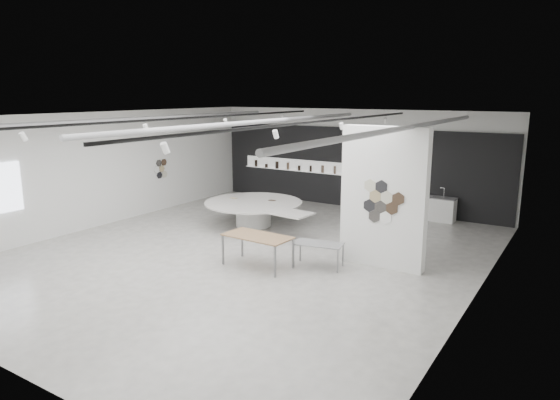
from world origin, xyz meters
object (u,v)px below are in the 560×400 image
Objects in this scene: sample_table_stone at (319,245)px; kitchen_counter at (434,208)px; partition_column at (384,198)px; sample_table_wood at (257,238)px; display_island at (255,210)px.

kitchen_counter is (1.14, 6.49, -0.16)m from sample_table_stone.
partition_column is at bearing -87.69° from kitchen_counter.
sample_table_wood is at bearing -146.61° from partition_column.
sample_table_stone is (-1.33, -0.96, -1.22)m from partition_column.
sample_table_wood is at bearing -149.09° from sample_table_stone.
partition_column is 2.00× the size of sample_table_wood.
partition_column is at bearing 33.39° from sample_table_wood.
sample_table_wood is 1.22× the size of kitchen_counter.
kitchen_counter is (-0.18, 5.53, -1.38)m from partition_column.
kitchen_counter reaches higher than display_island.
sample_table_stone is at bearing -99.58° from kitchen_counter.
kitchen_counter is at bearing 80.01° from sample_table_stone.
sample_table_stone is at bearing 30.91° from sample_table_wood.
partition_column is 3.36m from sample_table_wood.
sample_table_wood reaches higher than sample_table_stone.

